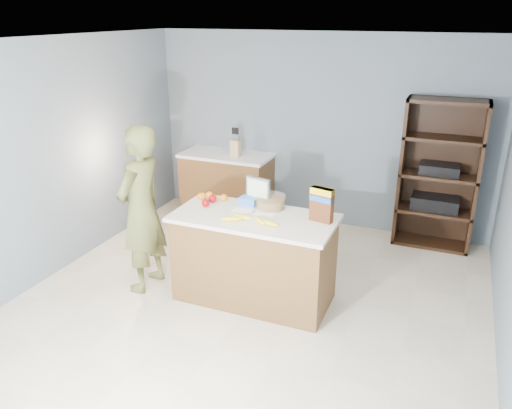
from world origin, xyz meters
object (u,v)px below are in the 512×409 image
at_px(counter_peninsula, 254,261).
at_px(cereal_box, 322,202).
at_px(person, 141,210).
at_px(tv, 258,190).
at_px(shelving_unit, 439,177).

relative_size(counter_peninsula, cereal_box, 4.81).
height_order(person, tv, person).
height_order(counter_peninsula, tv, tv).
bearing_deg(tv, cereal_box, -14.14).
xyz_separation_m(shelving_unit, tv, (-1.63, -1.75, 0.19)).
bearing_deg(tv, shelving_unit, 47.02).
bearing_deg(shelving_unit, tv, -132.98).
xyz_separation_m(shelving_unit, cereal_box, (-0.93, -1.93, 0.22)).
bearing_deg(cereal_box, shelving_unit, 64.32).
xyz_separation_m(counter_peninsula, cereal_box, (0.62, 0.12, 0.67)).
distance_m(counter_peninsula, person, 1.24).
distance_m(person, tv, 1.19).
xyz_separation_m(person, cereal_box, (1.77, 0.32, 0.23)).
distance_m(shelving_unit, cereal_box, 2.15).
bearing_deg(shelving_unit, cereal_box, -115.68).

